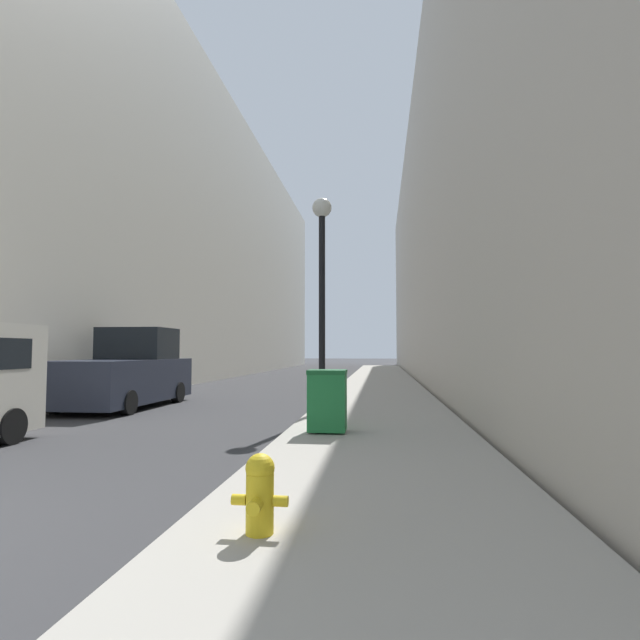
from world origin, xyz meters
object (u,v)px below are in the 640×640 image
fire_hydrant (260,492)px  pickup_truck (126,374)px  trash_bin (327,400)px  lamppost (322,274)px

fire_hydrant → pickup_truck: 11.85m
trash_bin → fire_hydrant: bearing=-90.1°
fire_hydrant → trash_bin: trash_bin is taller
lamppost → pickup_truck: lamppost is taller
pickup_truck → trash_bin: bearing=-36.2°
fire_hydrant → lamppost: size_ratio=0.12×
trash_bin → pickup_truck: 8.07m
fire_hydrant → trash_bin: 5.14m
lamppost → trash_bin: bearing=-81.4°
fire_hydrant → pickup_truck: size_ratio=0.13×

